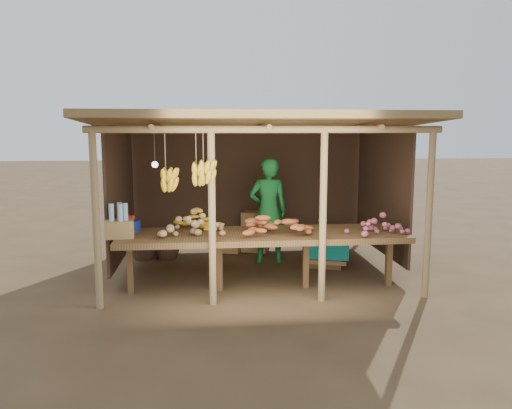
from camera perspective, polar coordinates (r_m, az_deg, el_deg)
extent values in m
plane|color=brown|center=(7.95, 0.00, -7.51)|extent=(60.00, 60.00, 0.00)
cylinder|color=#9B7E50|center=(6.34, -17.81, -1.83)|extent=(0.09, 0.09, 2.20)
cylinder|color=#9B7E50|center=(6.83, 19.16, -1.17)|extent=(0.09, 0.09, 2.20)
cylinder|color=#9B7E50|center=(9.26, -14.01, 1.47)|extent=(0.09, 0.09, 2.20)
cylinder|color=#9B7E50|center=(9.61, 11.64, 1.79)|extent=(0.09, 0.09, 2.20)
cylinder|color=#9B7E50|center=(6.20, -5.04, -1.67)|extent=(0.09, 0.09, 2.20)
cylinder|color=#9B7E50|center=(6.37, 7.65, -1.44)|extent=(0.09, 0.09, 2.20)
cylinder|color=#9B7E50|center=(6.15, 1.43, 8.58)|extent=(4.40, 0.09, 0.09)
cylinder|color=#9B7E50|center=(9.13, -0.96, 8.55)|extent=(4.40, 0.09, 0.09)
cube|color=olive|center=(7.64, 0.00, 9.24)|extent=(4.70, 3.50, 0.28)
cube|color=#422D1E|center=(9.17, -0.94, 2.35)|extent=(4.20, 0.04, 1.98)
cube|color=#422D1E|center=(7.97, -15.20, 1.13)|extent=(0.04, 2.40, 1.98)
cube|color=#422D1E|center=(8.36, 14.19, 1.50)|extent=(0.04, 2.40, 1.98)
cube|color=brown|center=(6.85, 0.81, -3.57)|extent=(3.90, 1.05, 0.08)
cube|color=brown|center=(6.97, -14.17, -6.99)|extent=(0.08, 0.08, 0.72)
cube|color=brown|center=(6.90, -4.19, -6.92)|extent=(0.08, 0.08, 0.72)
cube|color=brown|center=(7.03, 5.69, -6.64)|extent=(0.08, 0.08, 0.72)
cube|color=brown|center=(7.36, 14.94, -6.20)|extent=(0.08, 0.08, 0.72)
cylinder|color=navy|center=(7.16, -14.77, -2.37)|extent=(0.43, 0.43, 0.15)
cube|color=olive|center=(6.76, -15.32, -2.70)|extent=(0.39, 0.32, 0.23)
imported|color=#1A7630|center=(8.23, 1.41, -0.72)|extent=(0.65, 0.44, 1.75)
cube|color=brown|center=(8.23, 7.73, -5.07)|extent=(0.72, 0.66, 0.55)
cube|color=#0D9289|center=(8.16, 7.77, -3.01)|extent=(0.80, 0.74, 0.05)
cube|color=olive|center=(9.07, -0.06, -4.21)|extent=(0.54, 0.49, 0.36)
cube|color=olive|center=(8.99, -0.06, -1.97)|extent=(0.54, 0.49, 0.36)
cube|color=olive|center=(9.03, -3.20, -4.27)|extent=(0.54, 0.49, 0.36)
ellipsoid|color=#422D1E|center=(8.76, -12.72, -4.51)|extent=(0.43, 0.43, 0.58)
ellipsoid|color=#422D1E|center=(8.72, -10.17, -4.49)|extent=(0.43, 0.43, 0.58)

